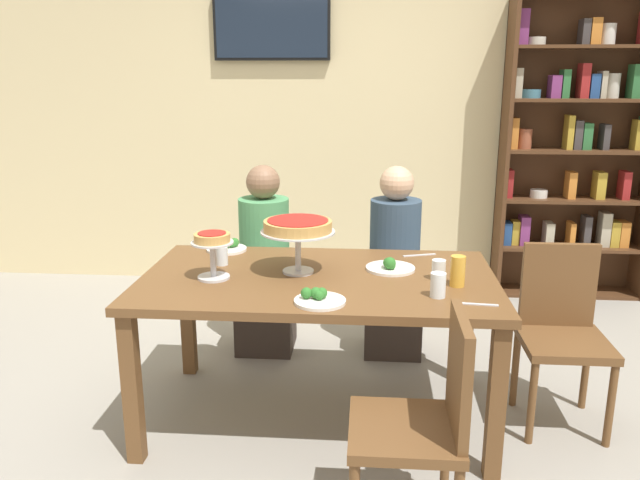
# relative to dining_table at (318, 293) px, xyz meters

# --- Properties ---
(ground_plane) EXTENTS (12.00, 12.00, 0.00)m
(ground_plane) POSITION_rel_dining_table_xyz_m (0.00, 0.00, -0.66)
(ground_plane) COLOR gray
(rear_partition) EXTENTS (8.00, 0.12, 2.80)m
(rear_partition) POSITION_rel_dining_table_xyz_m (0.00, 2.20, 0.74)
(rear_partition) COLOR beige
(rear_partition) RESTS_ON ground_plane
(dining_table) EXTENTS (1.67, 0.98, 0.74)m
(dining_table) POSITION_rel_dining_table_xyz_m (0.00, 0.00, 0.00)
(dining_table) COLOR brown
(dining_table) RESTS_ON ground_plane
(bookshelf) EXTENTS (1.11, 0.30, 2.21)m
(bookshelf) POSITION_rel_dining_table_xyz_m (1.77, 2.01, 0.49)
(bookshelf) COLOR #4C2D19
(bookshelf) RESTS_ON ground_plane
(television) EXTENTS (0.88, 0.05, 0.50)m
(television) POSITION_rel_dining_table_xyz_m (-0.52, 2.11, 1.35)
(television) COLOR black
(diner_far_right) EXTENTS (0.34, 0.34, 1.15)m
(diner_far_right) POSITION_rel_dining_table_xyz_m (0.39, 0.82, -0.16)
(diner_far_right) COLOR #382D28
(diner_far_right) RESTS_ON ground_plane
(diner_far_left) EXTENTS (0.34, 0.34, 1.15)m
(diner_far_left) POSITION_rel_dining_table_xyz_m (-0.39, 0.80, -0.16)
(diner_far_left) COLOR #382D28
(diner_far_left) RESTS_ON ground_plane
(chair_head_east) EXTENTS (0.40, 0.40, 0.87)m
(chair_head_east) POSITION_rel_dining_table_xyz_m (1.17, 0.09, -0.17)
(chair_head_east) COLOR brown
(chair_head_east) RESTS_ON ground_plane
(chair_near_right) EXTENTS (0.40, 0.40, 0.87)m
(chair_near_right) POSITION_rel_dining_table_xyz_m (0.45, -0.81, -0.17)
(chair_near_right) COLOR brown
(chair_near_right) RESTS_ON ground_plane
(deep_dish_pizza_stand) EXTENTS (0.35, 0.35, 0.26)m
(deep_dish_pizza_stand) POSITION_rel_dining_table_xyz_m (-0.10, 0.05, 0.30)
(deep_dish_pizza_stand) COLOR silver
(deep_dish_pizza_stand) RESTS_ON dining_table
(personal_pizza_stand) EXTENTS (0.20, 0.20, 0.22)m
(personal_pizza_stand) POSITION_rel_dining_table_xyz_m (-0.48, -0.07, 0.24)
(personal_pizza_stand) COLOR silver
(personal_pizza_stand) RESTS_ON dining_table
(salad_plate_near_diner) EXTENTS (0.24, 0.24, 0.07)m
(salad_plate_near_diner) POSITION_rel_dining_table_xyz_m (0.34, 0.12, 0.10)
(salad_plate_near_diner) COLOR white
(salad_plate_near_diner) RESTS_ON dining_table
(salad_plate_far_diner) EXTENTS (0.22, 0.22, 0.07)m
(salad_plate_far_diner) POSITION_rel_dining_table_xyz_m (-0.52, 0.41, 0.10)
(salad_plate_far_diner) COLOR white
(salad_plate_far_diner) RESTS_ON dining_table
(salad_plate_spare) EXTENTS (0.22, 0.22, 0.06)m
(salad_plate_spare) POSITION_rel_dining_table_xyz_m (0.03, -0.35, 0.10)
(salad_plate_spare) COLOR white
(salad_plate_spare) RESTS_ON dining_table
(beer_glass_amber_tall) EXTENTS (0.07, 0.07, 0.14)m
(beer_glass_amber_tall) POSITION_rel_dining_table_xyz_m (0.63, -0.09, 0.15)
(beer_glass_amber_tall) COLOR gold
(beer_glass_amber_tall) RESTS_ON dining_table
(water_glass_clear_near) EXTENTS (0.07, 0.07, 0.11)m
(water_glass_clear_near) POSITION_rel_dining_table_xyz_m (0.53, -0.25, 0.14)
(water_glass_clear_near) COLOR white
(water_glass_clear_near) RESTS_ON dining_table
(water_glass_clear_far) EXTENTS (0.06, 0.06, 0.09)m
(water_glass_clear_far) POSITION_rel_dining_table_xyz_m (-0.50, 0.14, 0.13)
(water_glass_clear_far) COLOR white
(water_glass_clear_far) RESTS_ON dining_table
(water_glass_clear_spare) EXTENTS (0.06, 0.06, 0.09)m
(water_glass_clear_spare) POSITION_rel_dining_table_xyz_m (0.56, -0.01, 0.13)
(water_glass_clear_spare) COLOR white
(water_glass_clear_spare) RESTS_ON dining_table
(cutlery_fork_near) EXTENTS (0.18, 0.07, 0.00)m
(cutlery_fork_near) POSITION_rel_dining_table_xyz_m (0.50, 0.39, 0.09)
(cutlery_fork_near) COLOR silver
(cutlery_fork_near) RESTS_ON dining_table
(cutlery_knife_near) EXTENTS (0.18, 0.03, 0.00)m
(cutlery_knife_near) POSITION_rel_dining_table_xyz_m (0.68, -0.33, 0.09)
(cutlery_knife_near) COLOR silver
(cutlery_knife_near) RESTS_ON dining_table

